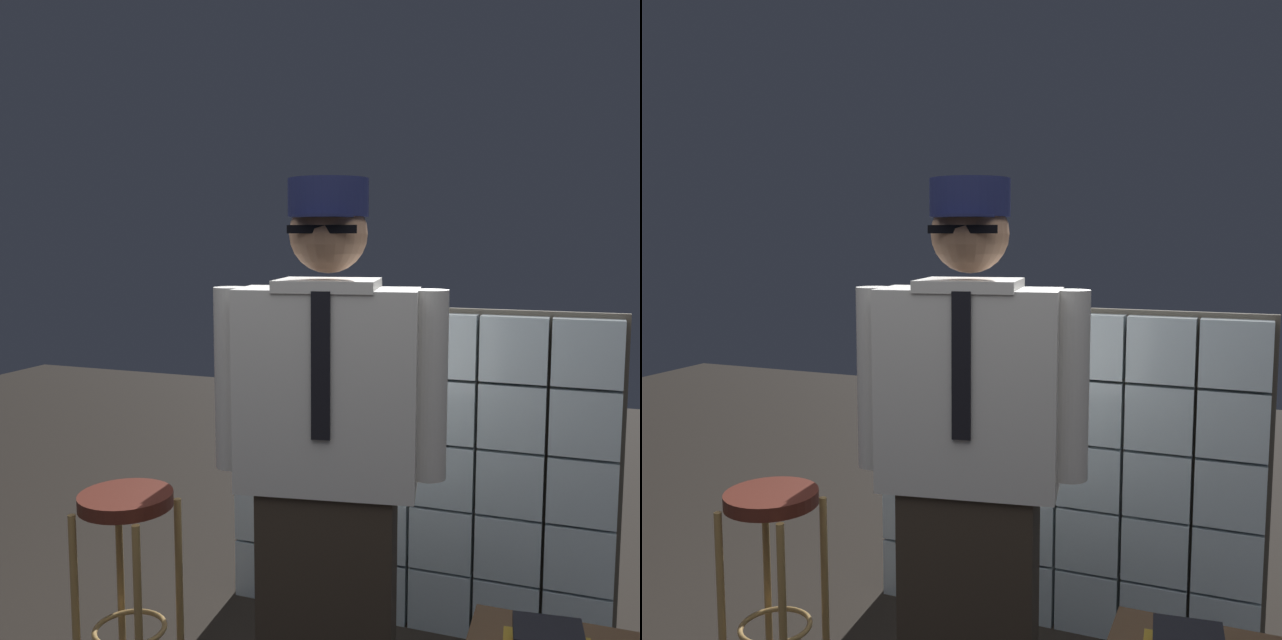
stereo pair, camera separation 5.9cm
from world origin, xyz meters
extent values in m
cube|color=silver|center=(-0.68, 1.38, 0.13)|extent=(0.26, 0.08, 0.26)
cube|color=silver|center=(-0.41, 1.38, 0.13)|extent=(0.26, 0.08, 0.26)
cube|color=silver|center=(-0.14, 1.38, 0.13)|extent=(0.26, 0.08, 0.26)
cube|color=silver|center=(0.14, 1.38, 0.13)|extent=(0.26, 0.08, 0.26)
cube|color=silver|center=(0.41, 1.38, 0.13)|extent=(0.26, 0.08, 0.26)
cube|color=silver|center=(0.68, 1.38, 0.13)|extent=(0.26, 0.08, 0.26)
cube|color=silver|center=(-0.68, 1.38, 0.40)|extent=(0.26, 0.08, 0.26)
cube|color=silver|center=(-0.41, 1.38, 0.40)|extent=(0.26, 0.08, 0.26)
cube|color=silver|center=(-0.14, 1.38, 0.40)|extent=(0.26, 0.08, 0.26)
cube|color=silver|center=(0.14, 1.38, 0.40)|extent=(0.26, 0.08, 0.26)
cube|color=silver|center=(0.41, 1.38, 0.40)|extent=(0.26, 0.08, 0.26)
cube|color=silver|center=(0.68, 1.38, 0.40)|extent=(0.26, 0.08, 0.26)
cube|color=silver|center=(-0.68, 1.38, 0.67)|extent=(0.26, 0.08, 0.26)
cube|color=silver|center=(-0.41, 1.38, 0.67)|extent=(0.26, 0.08, 0.26)
cube|color=silver|center=(-0.14, 1.38, 0.67)|extent=(0.26, 0.08, 0.26)
cube|color=silver|center=(0.14, 1.38, 0.67)|extent=(0.26, 0.08, 0.26)
cube|color=silver|center=(0.41, 1.38, 0.67)|extent=(0.26, 0.08, 0.26)
cube|color=silver|center=(0.68, 1.38, 0.67)|extent=(0.26, 0.08, 0.26)
cube|color=silver|center=(-0.68, 1.38, 0.95)|extent=(0.26, 0.08, 0.26)
cube|color=silver|center=(-0.41, 1.38, 0.95)|extent=(0.26, 0.08, 0.26)
cube|color=silver|center=(-0.14, 1.38, 0.95)|extent=(0.26, 0.08, 0.26)
cube|color=silver|center=(0.14, 1.38, 0.95)|extent=(0.26, 0.08, 0.26)
cube|color=silver|center=(0.41, 1.38, 0.95)|extent=(0.26, 0.08, 0.26)
cube|color=silver|center=(0.68, 1.38, 0.95)|extent=(0.26, 0.08, 0.26)
cube|color=silver|center=(-0.68, 1.38, 1.22)|extent=(0.26, 0.08, 0.26)
cube|color=silver|center=(-0.41, 1.38, 1.22)|extent=(0.26, 0.08, 0.26)
cube|color=silver|center=(-0.14, 1.38, 1.22)|extent=(0.26, 0.08, 0.26)
cube|color=silver|center=(0.14, 1.38, 1.22)|extent=(0.26, 0.08, 0.26)
cube|color=silver|center=(0.41, 1.38, 1.22)|extent=(0.26, 0.08, 0.26)
cube|color=silver|center=(0.68, 1.38, 1.22)|extent=(0.26, 0.08, 0.26)
cube|color=#5B5447|center=(0.00, 1.43, 0.67)|extent=(1.66, 0.02, 1.39)
cube|color=#382D23|center=(-0.07, 0.54, 0.44)|extent=(0.45, 0.28, 0.88)
cube|color=silver|center=(-0.07, 0.54, 1.19)|extent=(0.58, 0.33, 0.62)
cube|color=black|center=(-0.05, 0.42, 1.28)|extent=(0.06, 0.02, 0.44)
cube|color=silver|center=(-0.07, 0.54, 1.51)|extent=(0.34, 0.30, 0.04)
sphere|color=#A87A5B|center=(-0.07, 0.54, 1.67)|extent=(0.24, 0.24, 0.24)
ellipsoid|color=black|center=(-0.06, 0.49, 1.63)|extent=(0.17, 0.11, 0.11)
cube|color=black|center=(-0.05, 0.43, 1.68)|extent=(0.20, 0.05, 0.02)
cylinder|color=#191E47|center=(-0.05, 0.45, 1.72)|extent=(0.21, 0.21, 0.01)
cylinder|color=#191E47|center=(-0.07, 0.54, 1.77)|extent=(0.24, 0.24, 0.11)
cylinder|color=silver|center=(0.24, 0.59, 1.22)|extent=(0.13, 0.13, 0.57)
cylinder|color=silver|center=(-0.37, 0.49, 1.22)|extent=(0.13, 0.13, 0.57)
cylinder|color=#592319|center=(-0.86, 0.60, 0.71)|extent=(0.34, 0.34, 0.05)
torus|color=tan|center=(-0.86, 0.60, 0.22)|extent=(0.27, 0.27, 0.02)
cylinder|color=tan|center=(-1.00, 0.47, 0.34)|extent=(0.03, 0.03, 0.69)
cylinder|color=tan|center=(-0.73, 0.47, 0.34)|extent=(0.03, 0.03, 0.69)
cylinder|color=tan|center=(-1.00, 0.73, 0.34)|extent=(0.03, 0.03, 0.69)
cylinder|color=tan|center=(-0.73, 0.73, 0.34)|extent=(0.03, 0.03, 0.69)
cube|color=black|center=(0.61, 0.41, 0.60)|extent=(0.20, 0.17, 0.03)
camera|label=1|loc=(0.67, -1.51, 1.65)|focal=40.47mm
camera|label=2|loc=(0.72, -1.49, 1.65)|focal=40.47mm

